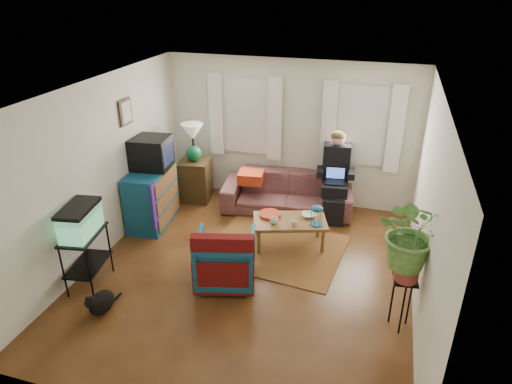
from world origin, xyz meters
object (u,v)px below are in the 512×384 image
(dresser, at_px, (152,196))
(sofa, at_px, (287,187))
(aquarium_stand, at_px, (87,259))
(plant_stand, at_px, (401,303))
(coffee_table, at_px, (289,233))
(side_table, at_px, (195,180))
(armchair, at_px, (226,257))

(dresser, bearing_deg, sofa, 21.71)
(aquarium_stand, relative_size, plant_stand, 1.14)
(sofa, height_order, coffee_table, sofa)
(side_table, xyz_separation_m, armchair, (1.42, -2.26, 0.01))
(coffee_table, relative_size, plant_stand, 1.59)
(dresser, bearing_deg, plant_stand, -26.08)
(plant_stand, bearing_deg, side_table, 145.94)
(aquarium_stand, bearing_deg, sofa, 44.95)
(armchair, bearing_deg, dresser, -49.16)
(sofa, height_order, side_table, sofa)
(aquarium_stand, height_order, coffee_table, aquarium_stand)
(sofa, relative_size, dresser, 2.10)
(coffee_table, bearing_deg, sofa, 87.05)
(side_table, bearing_deg, coffee_table, -28.52)
(side_table, distance_m, plant_stand, 4.49)
(sofa, relative_size, side_table, 2.94)
(aquarium_stand, bearing_deg, coffee_table, 26.42)
(side_table, relative_size, aquarium_stand, 0.97)
(aquarium_stand, distance_m, armchair, 1.86)
(sofa, xyz_separation_m, armchair, (-0.33, -2.32, -0.04))
(dresser, distance_m, armchair, 2.14)
(sofa, bearing_deg, coffee_table, -82.29)
(aquarium_stand, distance_m, coffee_table, 2.96)
(coffee_table, bearing_deg, plant_stand, -57.71)
(dresser, height_order, aquarium_stand, dresser)
(aquarium_stand, xyz_separation_m, armchair, (1.77, 0.59, 0.00))
(sofa, distance_m, plant_stand, 3.25)
(armchair, distance_m, coffee_table, 1.32)
(plant_stand, bearing_deg, aquarium_stand, -175.43)
(side_table, distance_m, dresser, 1.10)
(sofa, bearing_deg, plant_stand, -59.54)
(dresser, relative_size, armchair, 1.35)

